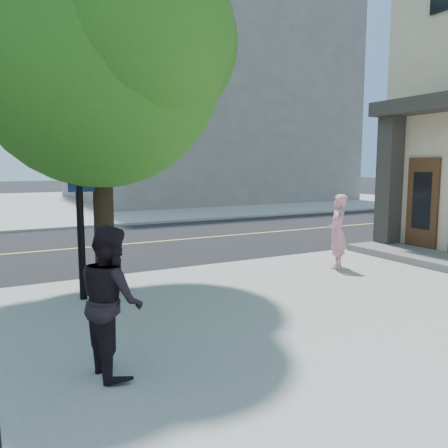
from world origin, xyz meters
TOP-DOWN VIEW (x-y plane):
  - ground at (0.00, 0.00)m, footprint 140.00×140.00m
  - road_ew at (0.00, 4.50)m, footprint 140.00×9.00m
  - sidewalk_ne at (13.50, 21.50)m, footprint 29.00×25.00m
  - filler_ne at (14.00, 22.00)m, footprint 18.00×16.00m
  - man_on_phone at (6.53, -1.84)m, footprint 0.78×0.75m
  - pedestrian at (0.27, -4.84)m, footprint 0.75×0.93m
  - street_tree at (1.12, -1.51)m, footprint 5.70×5.18m

SIDE VIEW (x-z plane):
  - ground at x=0.00m, z-range 0.00..0.00m
  - road_ew at x=0.00m, z-range 0.00..0.01m
  - sidewalk_ne at x=13.50m, z-range 0.00..0.12m
  - man_on_phone at x=6.53m, z-range 0.12..1.92m
  - pedestrian at x=0.27m, z-range 0.12..1.92m
  - street_tree at x=1.12m, z-range 1.22..8.79m
  - filler_ne at x=14.00m, z-range 0.12..14.12m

